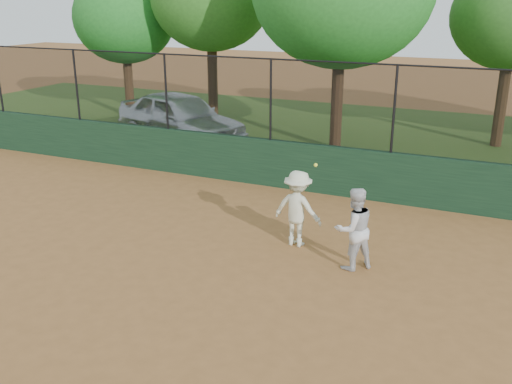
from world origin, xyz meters
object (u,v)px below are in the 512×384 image
at_px(player_main, 298,209).
at_px(parked_car, 180,118).
at_px(player_second, 354,229).
at_px(tree_0, 124,18).

bearing_deg(player_main, parked_car, 135.99).
height_order(player_second, tree_0, tree_0).
bearing_deg(parked_car, tree_0, 74.95).
height_order(player_second, player_main, player_main).
distance_m(player_second, player_main, 1.35).
relative_size(player_second, tree_0, 0.27).
distance_m(parked_car, player_main, 8.74).
bearing_deg(tree_0, player_second, -39.24).
bearing_deg(player_main, tree_0, 139.20).
xyz_separation_m(parked_car, player_main, (6.28, -6.07, -0.09)).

